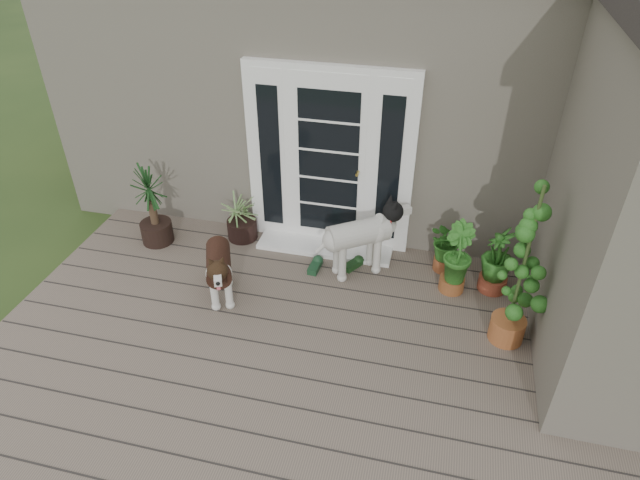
# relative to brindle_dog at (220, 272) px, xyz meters

# --- Properties ---
(deck) EXTENTS (6.20, 4.60, 0.12)m
(deck) POSITION_rel_brindle_dog_xyz_m (1.06, -0.89, -0.40)
(deck) COLOR #6B5B4C
(deck) RESTS_ON ground
(house_main) EXTENTS (7.40, 4.00, 3.10)m
(house_main) POSITION_rel_brindle_dog_xyz_m (1.06, 3.36, 1.09)
(house_main) COLOR #665E54
(house_main) RESTS_ON ground
(door_unit) EXTENTS (1.90, 0.14, 2.15)m
(door_unit) POSITION_rel_brindle_dog_xyz_m (0.86, 1.31, 0.74)
(door_unit) COLOR white
(door_unit) RESTS_ON deck
(door_step) EXTENTS (1.60, 0.40, 0.05)m
(door_step) POSITION_rel_brindle_dog_xyz_m (0.86, 1.11, -0.31)
(door_step) COLOR white
(door_step) RESTS_ON deck
(brindle_dog) EXTENTS (0.64, 0.88, 0.67)m
(brindle_dog) POSITION_rel_brindle_dog_xyz_m (0.00, 0.00, 0.00)
(brindle_dog) COLOR #381E14
(brindle_dog) RESTS_ON deck
(white_dog) EXTENTS (0.97, 0.84, 0.76)m
(white_dog) POSITION_rel_brindle_dog_xyz_m (1.31, 0.77, 0.04)
(white_dog) COLOR white
(white_dog) RESTS_ON deck
(spider_plant) EXTENTS (0.80, 0.80, 0.65)m
(spider_plant) POSITION_rel_brindle_dog_xyz_m (-0.18, 1.11, -0.01)
(spider_plant) COLOR #8CA968
(spider_plant) RESTS_ON deck
(yucca) EXTENTS (0.83, 0.83, 1.03)m
(yucca) POSITION_rel_brindle_dog_xyz_m (-1.16, 0.80, 0.18)
(yucca) COLOR black
(yucca) RESTS_ON deck
(herb_a) EXTENTS (0.59, 0.59, 0.54)m
(herb_a) POSITION_rel_brindle_dog_xyz_m (2.26, 1.05, -0.07)
(herb_a) COLOR #245117
(herb_a) RESTS_ON deck
(herb_b) EXTENTS (0.53, 0.53, 0.60)m
(herb_b) POSITION_rel_brindle_dog_xyz_m (2.36, 0.70, -0.03)
(herb_b) COLOR #18541D
(herb_b) RESTS_ON deck
(herb_c) EXTENTS (0.40, 0.40, 0.62)m
(herb_c) POSITION_rel_brindle_dog_xyz_m (2.79, 0.82, -0.03)
(herb_c) COLOR #18551B
(herb_c) RESTS_ON deck
(sapling) EXTENTS (0.62, 0.62, 1.76)m
(sapling) POSITION_rel_brindle_dog_xyz_m (2.91, 0.07, 0.54)
(sapling) COLOR #1E5A19
(sapling) RESTS_ON deck
(clog_left) EXTENTS (0.17, 0.32, 0.09)m
(clog_left) POSITION_rel_brindle_dog_xyz_m (0.84, 0.70, -0.29)
(clog_left) COLOR #173920
(clog_left) RESTS_ON deck
(clog_right) EXTENTS (0.28, 0.33, 0.09)m
(clog_right) POSITION_rel_brindle_dog_xyz_m (1.26, 0.84, -0.29)
(clog_right) COLOR black
(clog_right) RESTS_ON deck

